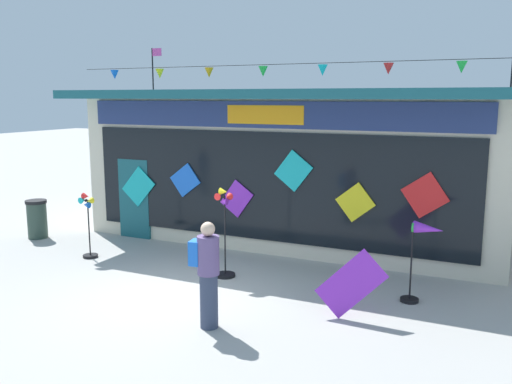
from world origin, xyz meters
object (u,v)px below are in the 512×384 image
(wind_spinner_center_left, at_px, (424,245))
(display_kite_on_ground, at_px, (351,284))
(person_mid_plaza, at_px, (207,272))
(trash_bin, at_px, (37,219))
(wind_spinner_left, at_px, (224,231))
(kite_shop_building, at_px, (304,161))
(wind_spinner_far_left, at_px, (88,221))

(wind_spinner_center_left, xyz_separation_m, display_kite_on_ground, (-0.93, -1.14, -0.47))
(person_mid_plaza, xyz_separation_m, trash_bin, (-6.67, 2.88, -0.39))
(wind_spinner_left, bearing_deg, display_kite_on_ground, -18.26)
(kite_shop_building, relative_size, wind_spinner_far_left, 7.14)
(wind_spinner_left, relative_size, trash_bin, 1.85)
(wind_spinner_center_left, height_order, person_mid_plaza, person_mid_plaza)
(wind_spinner_center_left, distance_m, trash_bin, 9.53)
(wind_spinner_center_left, relative_size, trash_bin, 1.48)
(wind_spinner_far_left, relative_size, wind_spinner_center_left, 1.02)
(wind_spinner_left, bearing_deg, person_mid_plaza, -67.74)
(person_mid_plaza, bearing_deg, trash_bin, 57.69)
(wind_spinner_far_left, xyz_separation_m, wind_spinner_center_left, (7.11, 0.34, 0.21))
(wind_spinner_far_left, distance_m, trash_bin, 2.55)
(wind_spinner_left, xyz_separation_m, display_kite_on_ground, (2.82, -0.93, -0.36))
(wind_spinner_far_left, height_order, person_mid_plaza, person_mid_plaza)
(trash_bin, bearing_deg, kite_shop_building, 31.64)
(kite_shop_building, relative_size, wind_spinner_left, 5.82)
(wind_spinner_far_left, bearing_deg, trash_bin, 161.83)
(wind_spinner_center_left, relative_size, person_mid_plaza, 0.86)
(wind_spinner_far_left, height_order, wind_spinner_left, wind_spinner_left)
(wind_spinner_left, bearing_deg, kite_shop_building, 88.86)
(kite_shop_building, height_order, wind_spinner_left, kite_shop_building)
(wind_spinner_left, distance_m, display_kite_on_ground, 2.99)
(trash_bin, xyz_separation_m, display_kite_on_ground, (8.57, -1.59, 0.08))
(kite_shop_building, xyz_separation_m, wind_spinner_left, (-0.08, -4.26, -0.94))
(wind_spinner_far_left, bearing_deg, wind_spinner_center_left, 2.70)
(wind_spinner_left, bearing_deg, wind_spinner_far_left, -177.85)
(wind_spinner_far_left, relative_size, person_mid_plaza, 0.87)
(trash_bin, height_order, display_kite_on_ground, display_kite_on_ground)
(kite_shop_building, distance_m, wind_spinner_far_left, 5.67)
(kite_shop_building, height_order, person_mid_plaza, kite_shop_building)
(wind_spinner_center_left, distance_m, display_kite_on_ground, 1.55)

